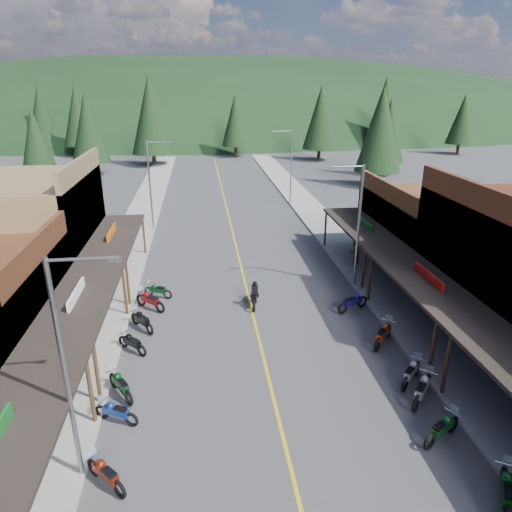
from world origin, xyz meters
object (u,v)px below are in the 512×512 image
object	(u,v)px
bike_east_9	(353,301)
rider_on_bike	(254,295)
pedestrian_east_b	(354,252)
pine_7	(42,114)
pine_9	(389,130)
bike_west_7	(120,384)
bike_east_4	(507,490)
bike_west_8	(132,342)
bike_west_9	(142,320)
shop_east_3	(430,231)
pine_1	(78,115)
pine_2	(151,115)
streetlight_0	(69,365)
bike_east_5	(442,427)
pine_4	(321,117)
streetlight_2	(357,221)
bike_east_8	(383,333)
streetlight_1	(151,182)
bike_west_5	(105,473)
pine_5	(384,108)
pine_6	(462,119)
bike_east_6	(423,388)
bike_west_11	(158,290)
bike_west_10	(150,300)
pine_3	(235,120)
shop_west_3	(31,232)
bike_west_6	(116,411)
pine_11	(381,130)
pine_8	(36,142)
pine_10	(88,128)
bike_east_7	(411,371)

from	to	relation	value
bike_east_9	rider_on_bike	xyz separation A→B (m)	(-5.65, 1.37, 0.05)
pedestrian_east_b	pine_7	bearing A→B (deg)	-92.09
pine_9	bike_west_7	xyz separation A→B (m)	(-30.43, -46.77, -5.77)
bike_east_4	pedestrian_east_b	distance (m)	20.39
bike_west_8	bike_east_9	bearing A→B (deg)	-33.34
pine_7	bike_west_9	distance (m)	76.89
shop_east_3	bike_west_7	bearing A→B (deg)	-147.07
bike_west_8	bike_west_9	size ratio (longest dim) A/B	0.93
pine_1	pedestrian_east_b	xyz separation A→B (m)	(32.20, -58.52, -6.17)
pine_2	bike_east_9	xyz separation A→B (m)	(15.88, -53.37, -7.37)
streetlight_0	bike_east_9	size ratio (longest dim) A/B	3.65
pine_2	bike_east_4	size ratio (longest dim) A/B	6.19
bike_east_5	pedestrian_east_b	distance (m)	17.54
pine_1	pine_4	distance (m)	43.17
streetlight_2	pine_7	world-z (taller)	pine_7
bike_east_9	bike_east_8	bearing A→B (deg)	-20.07
streetlight_0	pine_1	world-z (taller)	pine_1
bike_east_9	pedestrian_east_b	world-z (taller)	pedestrian_east_b
streetlight_1	pedestrian_east_b	xyz separation A→B (m)	(15.15, -10.52, -3.39)
pine_4	bike_west_5	bearing A→B (deg)	-110.00
bike_east_8	shop_east_3	bearing A→B (deg)	94.72
pine_5	bike_west_7	bearing A→B (deg)	-118.73
pine_6	bike_east_6	distance (m)	78.72
pine_4	pedestrian_east_b	xyz separation A→B (m)	(-9.80, -48.52, -6.17)
pine_9	bike_west_11	world-z (taller)	pine_9
bike_west_10	bike_east_4	bearing A→B (deg)	-98.97
pine_4	pine_9	xyz separation A→B (m)	(6.00, -15.00, -0.86)
bike_west_9	streetlight_2	bearing A→B (deg)	-19.11
pine_3	bike_west_8	bearing A→B (deg)	-99.18
pine_4	bike_west_10	size ratio (longest dim) A/B	5.55
streetlight_0	rider_on_bike	world-z (taller)	streetlight_0
shop_west_3	bike_west_6	world-z (taller)	shop_west_3
bike_west_5	rider_on_bike	size ratio (longest dim) A/B	0.87
pine_11	bike_west_5	size ratio (longest dim) A/B	6.21
shop_east_3	streetlight_2	distance (m)	7.80
pine_4	pine_8	distance (m)	44.74
pine_2	bike_east_4	world-z (taller)	pine_2
pine_4	bike_west_11	size ratio (longest dim) A/B	6.61
pine_11	rider_on_bike	distance (m)	38.17
streetlight_2	bike_west_8	bearing A→B (deg)	-154.71
pine_10	bike_east_7	distance (m)	58.06
bike_west_7	rider_on_bike	size ratio (longest dim) A/B	0.93
pine_4	pine_7	bearing A→B (deg)	162.26
pine_1	bike_west_5	world-z (taller)	pine_1
bike_west_7	bike_west_10	distance (m)	8.04
pine_6	bike_west_7	distance (m)	84.32
bike_west_5	pine_9	bearing A→B (deg)	14.75
bike_east_8	bike_west_7	bearing A→B (deg)	-127.80
pine_8	bike_east_5	distance (m)	53.95
bike_west_6	bike_east_6	distance (m)	12.52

